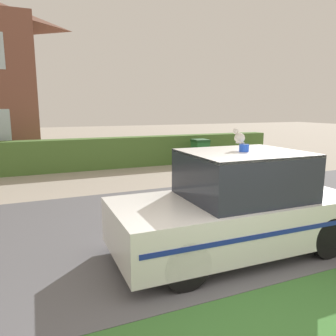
{
  "coord_description": "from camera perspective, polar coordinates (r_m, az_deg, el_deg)",
  "views": [
    {
      "loc": [
        -2.29,
        -2.49,
        2.36
      ],
      "look_at": [
        0.51,
        4.02,
        1.05
      ],
      "focal_mm": 35.0,
      "sensor_mm": 36.0,
      "label": 1
    }
  ],
  "objects": [
    {
      "name": "cat",
      "position": [
        5.54,
        12.22,
        5.34
      ],
      "size": [
        0.18,
        0.29,
        0.25
      ],
      "rotation": [
        0.0,
        0.0,
        1.86
      ],
      "color": "silver",
      "rests_on": "police_car"
    },
    {
      "name": "wheelie_bin",
      "position": [
        13.36,
        5.62,
        2.66
      ],
      "size": [
        0.62,
        0.68,
        1.1
      ],
      "rotation": [
        0.0,
        0.0,
        -0.05
      ],
      "color": "#23662D",
      "rests_on": "ground"
    },
    {
      "name": "garden_hedge",
      "position": [
        13.16,
        -9.81,
        2.62
      ],
      "size": [
        14.39,
        0.67,
        1.2
      ],
      "primitive_type": "cube",
      "color": "#4C7233",
      "rests_on": "ground"
    },
    {
      "name": "ground_plane",
      "position": [
        4.12,
        17.43,
        -24.99
      ],
      "size": [
        80.0,
        80.0,
        0.0
      ],
      "primitive_type": "plane",
      "color": "#A89E8E"
    },
    {
      "name": "road_strip",
      "position": [
        6.8,
        -2.15,
        -9.8
      ],
      "size": [
        28.0,
        5.58,
        0.01
      ],
      "primitive_type": "cube",
      "color": "#5B5B60",
      "rests_on": "ground"
    },
    {
      "name": "police_car",
      "position": [
        5.5,
        11.85,
        -6.54
      ],
      "size": [
        4.03,
        1.81,
        1.78
      ],
      "rotation": [
        0.0,
        0.0,
        3.12
      ],
      "color": "black",
      "rests_on": "road_strip"
    }
  ]
}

